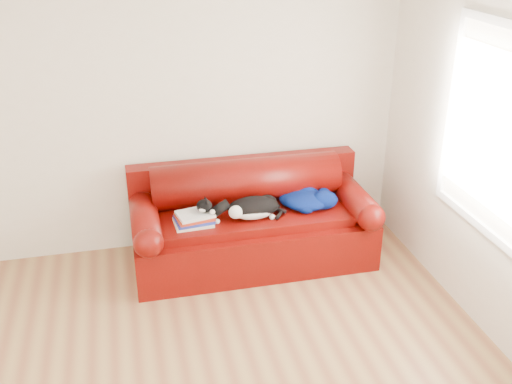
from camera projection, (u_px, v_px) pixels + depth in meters
room_shell at (196, 152)px, 3.31m from camera, size 4.52×4.02×2.61m
sofa_base at (252, 237)px, 5.36m from camera, size 2.10×0.90×0.50m
sofa_back at (246, 195)px, 5.44m from camera, size 2.10×1.01×0.88m
book_stack at (194, 219)px, 5.00m from camera, size 0.33×0.28×0.10m
cat at (253, 208)px, 5.09m from camera, size 0.65×0.33×0.23m
blanket at (308, 199)px, 5.31m from camera, size 0.50×0.40×0.15m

